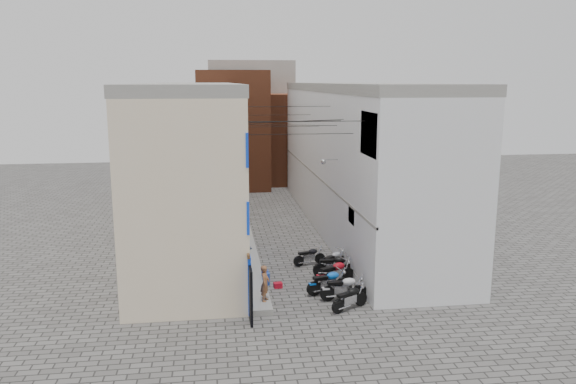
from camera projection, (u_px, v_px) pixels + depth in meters
name	position (u px, v px, depth m)	size (l,w,h in m)	color
ground	(313.00, 313.00, 22.40)	(90.00, 90.00, 0.00)	#504E4B
plinth	(243.00, 229.00, 34.74)	(0.90, 26.00, 0.25)	gray
building_left	(193.00, 160.00, 33.45)	(5.10, 27.00, 9.00)	beige
building_right	(356.00, 157.00, 34.82)	(5.94, 26.00, 9.00)	white
building_far_brick_left	(233.00, 130.00, 48.38)	(6.00, 6.00, 10.00)	brown
building_far_brick_right	(287.00, 138.00, 51.18)	(5.00, 6.00, 8.00)	brown
building_far_concrete	(251.00, 119.00, 54.38)	(8.00, 5.00, 11.00)	gray
far_shopfront	(259.00, 178.00, 46.66)	(2.00, 0.30, 2.40)	black
overhead_wires	(287.00, 121.00, 28.45)	(5.80, 13.02, 1.32)	black
motorcycle_a	(350.00, 297.00, 22.70)	(0.59, 1.86, 1.08)	black
motorcycle_b	(344.00, 287.00, 23.67)	(0.65, 2.06, 1.19)	#BCBCC1
motorcycle_c	(328.00, 281.00, 24.40)	(0.64, 2.02, 1.17)	blue
motorcycle_d	(335.00, 272.00, 25.48)	(0.67, 2.14, 1.24)	#A40B18
motorcycle_e	(335.00, 265.00, 26.50)	(0.66, 2.08, 1.21)	black
motorcycle_f	(333.00, 260.00, 27.36)	(0.61, 1.92, 1.11)	#999A9D
motorcycle_g	(309.00, 255.00, 28.23)	(0.55, 1.73, 1.00)	black
person_a	(265.00, 283.00, 22.94)	(0.55, 0.36, 1.51)	#925935
person_b	(246.00, 251.00, 26.94)	(0.82, 0.64, 1.68)	#303848
water_jug_near	(266.00, 279.00, 25.52)	(0.36, 0.36, 0.56)	#2247AD
water_jug_far	(265.00, 276.00, 26.00)	(0.34, 0.34, 0.52)	#2444B5
red_crate	(278.00, 285.00, 25.18)	(0.38, 0.28, 0.24)	#A60B1D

